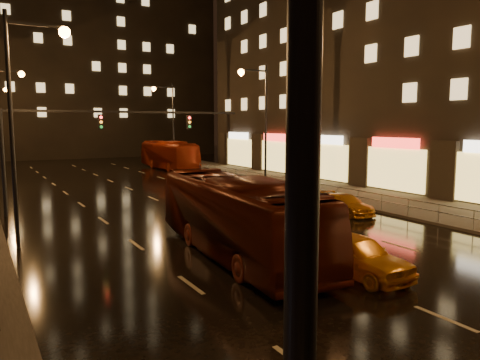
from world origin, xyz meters
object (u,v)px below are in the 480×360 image
object	(u,v)px
bus_red	(236,216)
taxi_near	(356,255)
bus_curb	(169,155)
taxi_far	(345,204)

from	to	relation	value
bus_red	taxi_near	size ratio (longest dim) A/B	2.65
taxi_near	bus_red	bearing A→B (deg)	117.52
taxi_near	bus_curb	bearing A→B (deg)	75.87
bus_curb	taxi_near	xyz separation A→B (m)	(-8.45, -39.93, -0.90)
taxi_near	taxi_far	xyz separation A→B (m)	(7.50, 8.76, -0.16)
bus_red	taxi_near	world-z (taller)	bus_red
bus_red	taxi_near	xyz separation A→B (m)	(2.45, -4.30, -0.87)
bus_red	taxi_near	distance (m)	5.02
taxi_near	taxi_far	size ratio (longest dim) A/B	1.08
taxi_near	taxi_far	distance (m)	11.53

